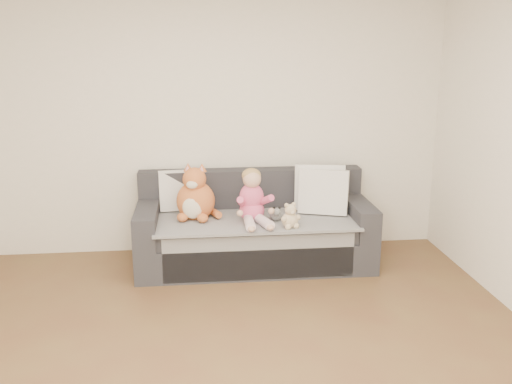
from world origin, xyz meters
TOP-DOWN VIEW (x-y plane):
  - room_shell at (0.00, 0.42)m, footprint 5.00×5.00m
  - sofa at (0.32, 2.06)m, footprint 2.20×0.94m
  - cushion_left at (-0.37, 2.32)m, footprint 0.45×0.24m
  - cushion_right_back at (0.98, 2.19)m, footprint 0.51×0.29m
  - cushion_right_front at (0.99, 2.05)m, footprint 0.51×0.35m
  - toddler at (0.29, 1.87)m, footprint 0.35×0.51m
  - plush_cat at (-0.23, 2.02)m, footprint 0.42×0.37m
  - teddy_bear at (0.60, 1.65)m, footprint 0.18×0.14m
  - plush_cow at (0.50, 1.86)m, footprint 0.12×0.19m
  - sippy_cup at (0.32, 1.88)m, footprint 0.09×0.06m

SIDE VIEW (x-z plane):
  - sofa at x=0.32m, z-range -0.12..0.73m
  - sippy_cup at x=0.32m, z-range 0.48..0.58m
  - plush_cow at x=0.50m, z-range 0.46..0.61m
  - teddy_bear at x=0.60m, z-range 0.45..0.68m
  - cushion_left at x=-0.37m, z-range 0.47..0.87m
  - plush_cat at x=-0.23m, z-range 0.40..0.94m
  - toddler at x=0.29m, z-range 0.43..0.93m
  - cushion_right_front at x=0.99m, z-range 0.47..0.90m
  - cushion_right_back at x=0.98m, z-range 0.46..0.92m
  - room_shell at x=0.00m, z-range -1.20..3.80m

